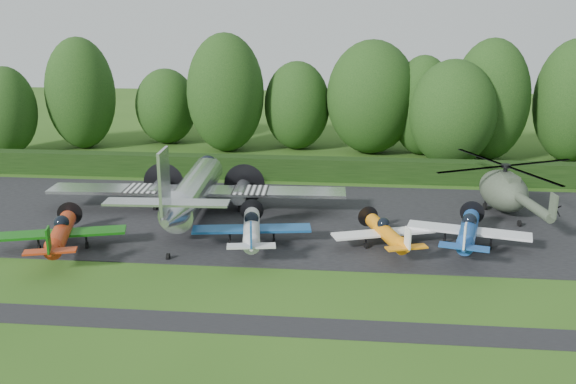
# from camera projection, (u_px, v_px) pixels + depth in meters

# --- Properties ---
(ground) EXTENTS (160.00, 160.00, 0.00)m
(ground) POSITION_uv_depth(u_px,v_px,m) (284.00, 276.00, 37.07)
(ground) COLOR #2A5116
(ground) RESTS_ON ground
(apron) EXTENTS (70.00, 18.00, 0.01)m
(apron) POSITION_uv_depth(u_px,v_px,m) (298.00, 220.00, 46.60)
(apron) COLOR black
(apron) RESTS_ON ground
(taxiway_verge) EXTENTS (70.00, 2.00, 0.00)m
(taxiway_verge) POSITION_uv_depth(u_px,v_px,m) (271.00, 326.00, 31.34)
(taxiway_verge) COLOR black
(taxiway_verge) RESTS_ON ground
(hedgerow) EXTENTS (90.00, 1.60, 2.00)m
(hedgerow) POSITION_uv_depth(u_px,v_px,m) (308.00, 180.00, 57.09)
(hedgerow) COLOR black
(hedgerow) RESTS_ON ground
(transport_plane) EXTENTS (22.28, 17.09, 7.14)m
(transport_plane) POSITION_uv_depth(u_px,v_px,m) (193.00, 191.00, 46.69)
(transport_plane) COLOR silver
(transport_plane) RESTS_ON ground
(light_plane_red) EXTENTS (7.86, 8.27, 3.02)m
(light_plane_red) POSITION_uv_depth(u_px,v_px,m) (61.00, 233.00, 40.30)
(light_plane_red) COLOR #AA2E0F
(light_plane_red) RESTS_ON ground
(light_plane_white) EXTENTS (7.69, 8.09, 2.96)m
(light_plane_white) POSITION_uv_depth(u_px,v_px,m) (252.00, 229.00, 41.15)
(light_plane_white) COLOR silver
(light_plane_white) RESTS_ON ground
(light_plane_orange) EXTENTS (6.74, 7.08, 2.59)m
(light_plane_orange) POSITION_uv_depth(u_px,v_px,m) (386.00, 233.00, 40.89)
(light_plane_orange) COLOR orange
(light_plane_orange) RESTS_ON ground
(light_plane_blue) EXTENTS (7.75, 8.15, 2.98)m
(light_plane_blue) POSITION_uv_depth(u_px,v_px,m) (468.00, 231.00, 40.80)
(light_plane_blue) COLOR #184795
(light_plane_blue) RESTS_ON ground
(helicopter) EXTENTS (11.67, 13.66, 3.76)m
(helicopter) POSITION_uv_depth(u_px,v_px,m) (504.00, 187.00, 47.47)
(helicopter) COLOR #3D4636
(helicopter) RESTS_ON ground
(tree_0) EXTENTS (9.20, 9.20, 11.64)m
(tree_0) POSITION_uv_depth(u_px,v_px,m) (372.00, 97.00, 65.68)
(tree_0) COLOR black
(tree_0) RESTS_ON ground
(tree_2) EXTENTS (7.24, 7.24, 11.77)m
(tree_2) POSITION_uv_depth(u_px,v_px,m) (81.00, 93.00, 67.90)
(tree_2) COLOR black
(tree_2) RESTS_ON ground
(tree_4) EXTENTS (7.53, 7.53, 11.96)m
(tree_4) POSITION_uv_depth(u_px,v_px,m) (490.00, 100.00, 62.64)
(tree_4) COLOR black
(tree_4) RESTS_ON ground
(tree_5) EXTENTS (7.48, 7.48, 11.96)m
(tree_5) POSITION_uv_depth(u_px,v_px,m) (573.00, 101.00, 62.16)
(tree_5) COLOR black
(tree_5) RESTS_ON ground
(tree_6) EXTENTS (5.95, 5.95, 9.00)m
(tree_6) POSITION_uv_depth(u_px,v_px,m) (7.00, 110.00, 65.82)
(tree_6) COLOR black
(tree_6) RESTS_ON ground
(tree_7) EXTENTS (6.27, 6.27, 10.16)m
(tree_7) POSITION_uv_depth(u_px,v_px,m) (422.00, 106.00, 65.19)
(tree_7) COLOR black
(tree_7) RESTS_ON ground
(tree_8) EXTENTS (6.70, 6.70, 8.26)m
(tree_8) POSITION_uv_depth(u_px,v_px,m) (166.00, 106.00, 70.75)
(tree_8) COLOR black
(tree_8) RESTS_ON ground
(tree_9) EXTENTS (8.01, 8.01, 12.27)m
(tree_9) POSITION_uv_depth(u_px,v_px,m) (226.00, 93.00, 66.37)
(tree_9) COLOR black
(tree_9) RESTS_ON ground
(tree_10) EXTENTS (6.93, 6.93, 9.32)m
(tree_10) POSITION_uv_depth(u_px,v_px,m) (297.00, 106.00, 67.82)
(tree_10) COLOR black
(tree_10) RESTS_ON ground
(tree_11) EXTENTS (8.09, 8.09, 10.18)m
(tree_11) POSITION_uv_depth(u_px,v_px,m) (453.00, 113.00, 60.50)
(tree_11) COLOR black
(tree_11) RESTS_ON ground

